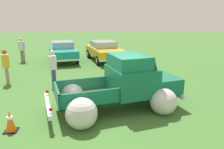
{
  "coord_description": "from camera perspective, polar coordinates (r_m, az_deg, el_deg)",
  "views": [
    {
      "loc": [
        -0.78,
        -7.03,
        3.18
      ],
      "look_at": [
        0.0,
        0.64,
        1.09
      ],
      "focal_mm": 34.31,
      "sensor_mm": 36.0,
      "label": 1
    }
  ],
  "objects": [
    {
      "name": "ground_plane",
      "position": [
        7.75,
        0.48,
        -9.06
      ],
      "size": [
        80.0,
        80.0,
        0.0
      ],
      "primitive_type": "plane",
      "color": "#3D6B2D"
    },
    {
      "name": "vintage_pickup_truck",
      "position": [
        7.61,
        3.24,
        -3.43
      ],
      "size": [
        4.94,
        3.58,
        1.96
      ],
      "rotation": [
        0.0,
        0.0,
        0.24
      ],
      "color": "black",
      "rests_on": "ground"
    },
    {
      "name": "show_car_0",
      "position": [
        16.22,
        -12.99,
        6.28
      ],
      "size": [
        2.67,
        4.65,
        1.43
      ],
      "rotation": [
        0.0,
        0.0,
        -1.36
      ],
      "color": "black",
      "rests_on": "ground"
    },
    {
      "name": "show_car_1",
      "position": [
        15.97,
        -2.16,
        6.53
      ],
      "size": [
        2.84,
        4.74,
        1.43
      ],
      "rotation": [
        0.0,
        0.0,
        -1.35
      ],
      "color": "black",
      "rests_on": "ground"
    },
    {
      "name": "spectator_0",
      "position": [
        11.45,
        -26.45,
        2.4
      ],
      "size": [
        0.45,
        0.52,
        1.69
      ],
      "rotation": [
        0.0,
        0.0,
        3.54
      ],
      "color": "gray",
      "rests_on": "ground"
    },
    {
      "name": "spectator_1",
      "position": [
        16.67,
        -22.91,
        6.44
      ],
      "size": [
        0.54,
        0.4,
        1.73
      ],
      "rotation": [
        0.0,
        0.0,
        1.38
      ],
      "color": "gray",
      "rests_on": "ground"
    },
    {
      "name": "spectator_2",
      "position": [
        10.27,
        -15.43,
        2.18
      ],
      "size": [
        0.38,
        0.54,
        1.7
      ],
      "rotation": [
        0.0,
        0.0,
        6.17
      ],
      "color": "navy",
      "rests_on": "ground"
    },
    {
      "name": "lane_cone_0",
      "position": [
        6.85,
        -25.52,
        -11.19
      ],
      "size": [
        0.36,
        0.36,
        0.63
      ],
      "color": "black",
      "rests_on": "ground"
    }
  ]
}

